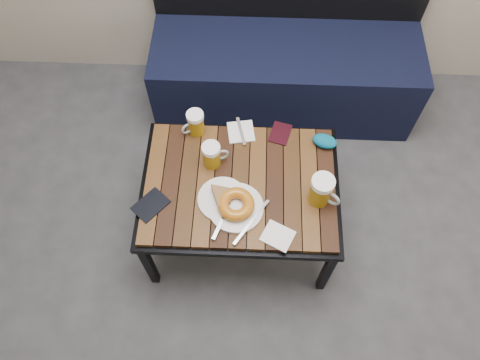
{
  "coord_description": "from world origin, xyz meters",
  "views": [
    {
      "loc": [
        -0.18,
        -0.02,
        2.18
      ],
      "look_at": [
        -0.21,
        0.92,
        0.5
      ],
      "focal_mm": 35.0,
      "sensor_mm": 36.0,
      "label": 1
    }
  ],
  "objects_px": {
    "cafe_table": "(240,188)",
    "bench": "(285,67)",
    "beer_mug_centre": "(212,155)",
    "passport_navy": "(151,205)",
    "plate_bagel": "(236,206)",
    "beer_mug_right": "(321,190)",
    "knit_pouch": "(325,141)",
    "beer_mug_left": "(195,123)",
    "plate_pie": "(222,197)",
    "passport_burgundy": "(280,133)"
  },
  "relations": [
    {
      "from": "knit_pouch",
      "to": "plate_pie",
      "type": "bearing_deg",
      "value": -145.75
    },
    {
      "from": "bench",
      "to": "passport_burgundy",
      "type": "distance_m",
      "value": 0.62
    },
    {
      "from": "beer_mug_left",
      "to": "plate_bagel",
      "type": "height_order",
      "value": "beer_mug_left"
    },
    {
      "from": "plate_bagel",
      "to": "passport_navy",
      "type": "height_order",
      "value": "plate_bagel"
    },
    {
      "from": "beer_mug_right",
      "to": "passport_burgundy",
      "type": "bearing_deg",
      "value": 149.68
    },
    {
      "from": "passport_burgundy",
      "to": "plate_bagel",
      "type": "bearing_deg",
      "value": -99.87
    },
    {
      "from": "beer_mug_centre",
      "to": "passport_navy",
      "type": "bearing_deg",
      "value": -153.88
    },
    {
      "from": "passport_navy",
      "to": "plate_pie",
      "type": "bearing_deg",
      "value": 48.2
    },
    {
      "from": "beer_mug_left",
      "to": "passport_navy",
      "type": "bearing_deg",
      "value": 33.2
    },
    {
      "from": "beer_mug_centre",
      "to": "passport_navy",
      "type": "distance_m",
      "value": 0.33
    },
    {
      "from": "beer_mug_left",
      "to": "beer_mug_centre",
      "type": "distance_m",
      "value": 0.18
    },
    {
      "from": "beer_mug_centre",
      "to": "plate_bagel",
      "type": "relative_size",
      "value": 0.45
    },
    {
      "from": "bench",
      "to": "beer_mug_left",
      "type": "bearing_deg",
      "value": -125.52
    },
    {
      "from": "beer_mug_right",
      "to": "plate_pie",
      "type": "bearing_deg",
      "value": -143.7
    },
    {
      "from": "passport_navy",
      "to": "knit_pouch",
      "type": "height_order",
      "value": "knit_pouch"
    },
    {
      "from": "passport_burgundy",
      "to": "beer_mug_centre",
      "type": "bearing_deg",
      "value": -134.77
    },
    {
      "from": "cafe_table",
      "to": "bench",
      "type": "bearing_deg",
      "value": 75.97
    },
    {
      "from": "plate_pie",
      "to": "beer_mug_centre",
      "type": "bearing_deg",
      "value": 106.36
    },
    {
      "from": "bench",
      "to": "cafe_table",
      "type": "distance_m",
      "value": 0.88
    },
    {
      "from": "passport_navy",
      "to": "passport_burgundy",
      "type": "xyz_separation_m",
      "value": [
        0.53,
        0.38,
        -0.0
      ]
    },
    {
      "from": "beer_mug_centre",
      "to": "passport_navy",
      "type": "xyz_separation_m",
      "value": [
        -0.24,
        -0.21,
        -0.06
      ]
    },
    {
      "from": "beer_mug_left",
      "to": "plate_bagel",
      "type": "distance_m",
      "value": 0.43
    },
    {
      "from": "beer_mug_centre",
      "to": "passport_burgundy",
      "type": "bearing_deg",
      "value": 14.11
    },
    {
      "from": "bench",
      "to": "cafe_table",
      "type": "relative_size",
      "value": 1.67
    },
    {
      "from": "plate_pie",
      "to": "plate_bagel",
      "type": "height_order",
      "value": "plate_bagel"
    },
    {
      "from": "plate_pie",
      "to": "cafe_table",
      "type": "bearing_deg",
      "value": 49.51
    },
    {
      "from": "beer_mug_centre",
      "to": "passport_navy",
      "type": "height_order",
      "value": "beer_mug_centre"
    },
    {
      "from": "beer_mug_centre",
      "to": "knit_pouch",
      "type": "bearing_deg",
      "value": -1.97
    },
    {
      "from": "beer_mug_centre",
      "to": "passport_burgundy",
      "type": "height_order",
      "value": "beer_mug_centre"
    },
    {
      "from": "plate_pie",
      "to": "passport_burgundy",
      "type": "distance_m",
      "value": 0.42
    },
    {
      "from": "beer_mug_right",
      "to": "knit_pouch",
      "type": "relative_size",
      "value": 1.39
    },
    {
      "from": "plate_pie",
      "to": "passport_navy",
      "type": "xyz_separation_m",
      "value": [
        -0.29,
        -0.04,
        -0.02
      ]
    },
    {
      "from": "beer_mug_right",
      "to": "plate_pie",
      "type": "relative_size",
      "value": 0.73
    },
    {
      "from": "cafe_table",
      "to": "plate_pie",
      "type": "distance_m",
      "value": 0.12
    },
    {
      "from": "passport_navy",
      "to": "beer_mug_centre",
      "type": "bearing_deg",
      "value": 82.57
    },
    {
      "from": "bench",
      "to": "knit_pouch",
      "type": "distance_m",
      "value": 0.68
    },
    {
      "from": "passport_burgundy",
      "to": "beer_mug_right",
      "type": "bearing_deg",
      "value": -48.23
    },
    {
      "from": "plate_bagel",
      "to": "passport_navy",
      "type": "relative_size",
      "value": 2.03
    },
    {
      "from": "bench",
      "to": "passport_navy",
      "type": "xyz_separation_m",
      "value": [
        -0.57,
        -0.96,
        0.2
      ]
    },
    {
      "from": "plate_pie",
      "to": "plate_bagel",
      "type": "xyz_separation_m",
      "value": [
        0.06,
        -0.04,
        0.0
      ]
    },
    {
      "from": "passport_burgundy",
      "to": "knit_pouch",
      "type": "xyz_separation_m",
      "value": [
        0.19,
        -0.05,
        0.02
      ]
    },
    {
      "from": "plate_bagel",
      "to": "passport_burgundy",
      "type": "bearing_deg",
      "value": 64.55
    },
    {
      "from": "beer_mug_left",
      "to": "plate_pie",
      "type": "relative_size",
      "value": 0.59
    },
    {
      "from": "plate_pie",
      "to": "passport_navy",
      "type": "bearing_deg",
      "value": -172.72
    },
    {
      "from": "beer_mug_left",
      "to": "knit_pouch",
      "type": "relative_size",
      "value": 1.12
    },
    {
      "from": "bench",
      "to": "plate_pie",
      "type": "relative_size",
      "value": 6.86
    },
    {
      "from": "cafe_table",
      "to": "plate_pie",
      "type": "bearing_deg",
      "value": -130.49
    },
    {
      "from": "cafe_table",
      "to": "beer_mug_left",
      "type": "relative_size",
      "value": 6.94
    },
    {
      "from": "bench",
      "to": "beer_mug_right",
      "type": "relative_size",
      "value": 9.34
    },
    {
      "from": "knit_pouch",
      "to": "passport_burgundy",
      "type": "bearing_deg",
      "value": 165.78
    }
  ]
}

